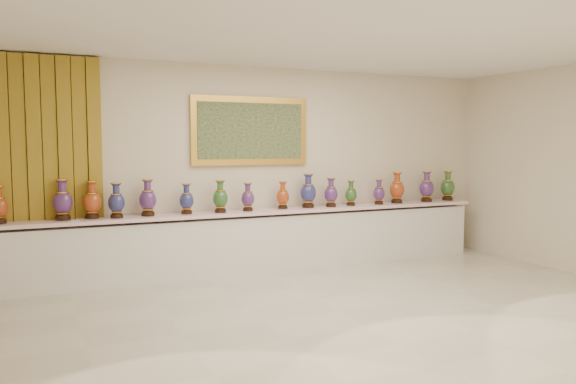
# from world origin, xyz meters

# --- Properties ---
(ground) EXTENTS (8.00, 8.00, 0.00)m
(ground) POSITION_xyz_m (0.00, 0.00, 0.00)
(ground) COLOR beige
(ground) RESTS_ON ground
(room) EXTENTS (8.00, 8.00, 8.00)m
(room) POSITION_xyz_m (-2.56, 2.44, 1.59)
(room) COLOR beige
(room) RESTS_ON ground
(counter) EXTENTS (7.28, 0.48, 0.90)m
(counter) POSITION_xyz_m (0.00, 2.27, 0.44)
(counter) COLOR white
(counter) RESTS_ON ground
(vase_1) EXTENTS (0.24, 0.24, 0.52)m
(vase_1) POSITION_xyz_m (-2.73, 2.28, 1.13)
(vase_1) COLOR black
(vase_1) RESTS_ON counter
(vase_2) EXTENTS (0.29, 0.29, 0.49)m
(vase_2) POSITION_xyz_m (-2.38, 2.27, 1.12)
(vase_2) COLOR black
(vase_2) RESTS_ON counter
(vase_3) EXTENTS (0.25, 0.25, 0.46)m
(vase_3) POSITION_xyz_m (-2.08, 2.22, 1.11)
(vase_3) COLOR black
(vase_3) RESTS_ON counter
(vase_4) EXTENTS (0.27, 0.27, 0.49)m
(vase_4) POSITION_xyz_m (-1.67, 2.26, 1.12)
(vase_4) COLOR black
(vase_4) RESTS_ON counter
(vase_5) EXTENTS (0.23, 0.23, 0.42)m
(vase_5) POSITION_xyz_m (-1.14, 2.25, 1.09)
(vase_5) COLOR black
(vase_5) RESTS_ON counter
(vase_6) EXTENTS (0.28, 0.28, 0.46)m
(vase_6) POSITION_xyz_m (-0.67, 2.21, 1.10)
(vase_6) COLOR black
(vase_6) RESTS_ON counter
(vase_7) EXTENTS (0.20, 0.20, 0.41)m
(vase_7) POSITION_xyz_m (-0.26, 2.22, 1.08)
(vase_7) COLOR black
(vase_7) RESTS_ON counter
(vase_8) EXTENTS (0.20, 0.20, 0.41)m
(vase_8) POSITION_xyz_m (0.32, 2.27, 1.08)
(vase_8) COLOR black
(vase_8) RESTS_ON counter
(vase_9) EXTENTS (0.31, 0.31, 0.51)m
(vase_9) POSITION_xyz_m (0.73, 2.26, 1.13)
(vase_9) COLOR black
(vase_9) RESTS_ON counter
(vase_10) EXTENTS (0.25, 0.25, 0.45)m
(vase_10) POSITION_xyz_m (1.10, 2.21, 1.10)
(vase_10) COLOR black
(vase_10) RESTS_ON counter
(vase_11) EXTENTS (0.20, 0.20, 0.39)m
(vase_11) POSITION_xyz_m (1.47, 2.24, 1.08)
(vase_11) COLOR black
(vase_11) RESTS_ON counter
(vase_12) EXTENTS (0.21, 0.21, 0.40)m
(vase_12) POSITION_xyz_m (1.97, 2.21, 1.08)
(vase_12) COLOR black
(vase_12) RESTS_ON counter
(vase_13) EXTENTS (0.31, 0.31, 0.51)m
(vase_13) POSITION_xyz_m (2.34, 2.24, 1.13)
(vase_13) COLOR black
(vase_13) RESTS_ON counter
(vase_14) EXTENTS (0.31, 0.31, 0.51)m
(vase_14) POSITION_xyz_m (2.93, 2.23, 1.13)
(vase_14) COLOR black
(vase_14) RESTS_ON counter
(vase_15) EXTENTS (0.25, 0.25, 0.51)m
(vase_15) POSITION_xyz_m (3.40, 2.26, 1.13)
(vase_15) COLOR black
(vase_15) RESTS_ON counter
(label_card) EXTENTS (0.10, 0.06, 0.00)m
(label_card) POSITION_xyz_m (-2.59, 2.13, 0.90)
(label_card) COLOR white
(label_card) RESTS_ON counter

